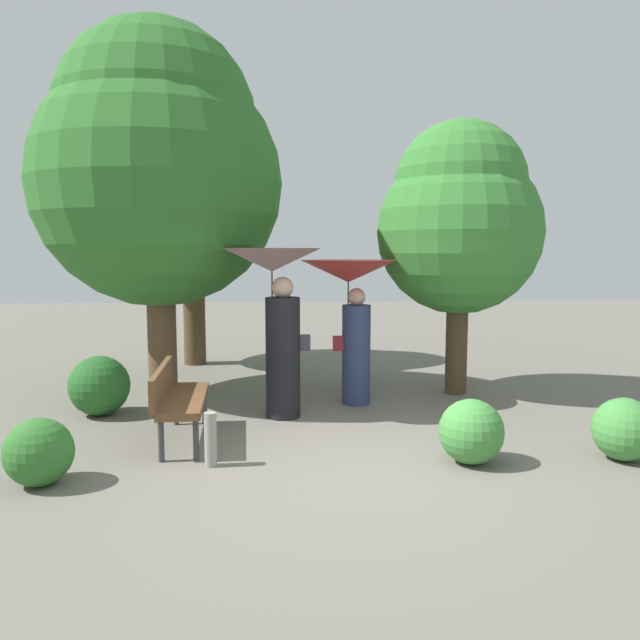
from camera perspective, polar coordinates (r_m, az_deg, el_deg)
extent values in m
plane|color=#6B665B|center=(6.06, 1.98, -13.79)|extent=(40.00, 40.00, 0.00)
cylinder|color=black|center=(7.83, -3.40, -3.44)|extent=(0.43, 0.43, 1.51)
sphere|color=tan|center=(7.73, -3.44, 2.97)|extent=(0.27, 0.27, 0.27)
cylinder|color=#333338|center=(7.73, -4.38, 1.32)|extent=(0.02, 0.02, 0.84)
cone|color=gray|center=(7.70, -4.42, 5.50)|extent=(1.21, 1.21, 0.28)
cube|color=#333342|center=(7.85, -1.41, -2.09)|extent=(0.14, 0.10, 0.20)
cylinder|color=navy|center=(8.54, 3.32, -3.16)|extent=(0.39, 0.39, 1.35)
sphere|color=tan|center=(8.44, 3.35, 2.11)|extent=(0.24, 0.24, 0.24)
cylinder|color=#333338|center=(8.43, 2.58, 0.82)|extent=(0.02, 0.02, 0.78)
cone|color=#B22D2D|center=(8.39, 2.60, 4.47)|extent=(1.29, 1.29, 0.30)
cube|color=maroon|center=(8.45, 1.66, -2.14)|extent=(0.14, 0.10, 0.20)
cylinder|color=#38383D|center=(6.45, -11.25, -10.60)|extent=(0.06, 0.06, 0.44)
cylinder|color=#38383D|center=(6.48, -14.30, -10.58)|extent=(0.06, 0.06, 0.44)
cylinder|color=#38383D|center=(7.73, -10.48, -7.72)|extent=(0.06, 0.06, 0.44)
cylinder|color=#38383D|center=(7.76, -13.01, -7.72)|extent=(0.06, 0.06, 0.44)
cube|color=brown|center=(7.04, -12.26, -7.14)|extent=(0.50, 1.52, 0.08)
cube|color=brown|center=(7.03, -14.25, -5.59)|extent=(0.12, 1.50, 0.35)
cylinder|color=brown|center=(9.04, -14.40, 5.68)|extent=(0.40, 0.40, 4.02)
sphere|color=#2D6B28|center=(9.09, -14.58, 12.03)|extent=(3.42, 3.42, 3.42)
sphere|color=#2D6B28|center=(9.21, -14.73, 17.01)|extent=(2.74, 2.74, 2.74)
cylinder|color=#4C3823|center=(9.27, 12.47, 3.01)|extent=(0.31, 0.31, 3.14)
sphere|color=#387F33|center=(9.26, 12.58, 7.87)|extent=(2.36, 2.36, 2.36)
sphere|color=#387F33|center=(9.30, 12.68, 11.74)|extent=(1.89, 1.89, 1.89)
cylinder|color=#4C3823|center=(11.64, -11.51, 5.73)|extent=(0.40, 0.40, 3.97)
sphere|color=#4C9338|center=(11.68, -11.62, 10.61)|extent=(2.77, 2.77, 2.77)
sphere|color=#4C9338|center=(11.77, -11.71, 14.47)|extent=(2.21, 2.21, 2.21)
sphere|color=#428C3D|center=(7.00, 26.02, -8.95)|extent=(0.63, 0.63, 0.63)
sphere|color=#2D6B28|center=(6.19, -24.28, -10.93)|extent=(0.61, 0.61, 0.61)
sphere|color=#428C3D|center=(6.39, 13.63, -9.86)|extent=(0.64, 0.64, 0.64)
sphere|color=#235B23|center=(8.44, -19.49, -5.68)|extent=(0.76, 0.76, 0.76)
cylinder|color=gray|center=(6.24, -9.96, -10.69)|extent=(0.12, 0.12, 0.53)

